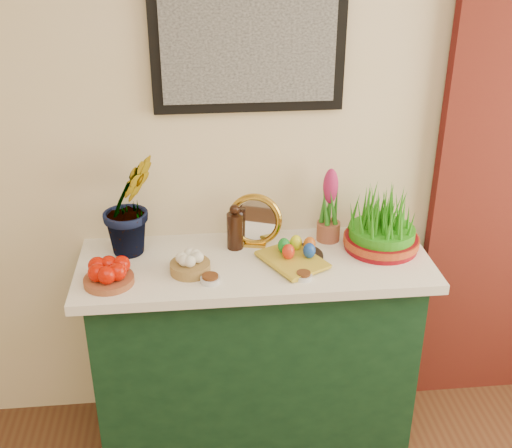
# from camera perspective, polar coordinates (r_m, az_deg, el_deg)

# --- Properties ---
(sideboard) EXTENTS (1.30, 0.45, 0.85)m
(sideboard) POSITION_cam_1_polar(r_m,az_deg,el_deg) (2.82, -0.11, -11.40)
(sideboard) COLOR #14391E
(sideboard) RESTS_ON ground
(tablecloth) EXTENTS (1.40, 0.55, 0.04)m
(tablecloth) POSITION_cam_1_polar(r_m,az_deg,el_deg) (2.57, -0.11, -3.51)
(tablecloth) COLOR white
(tablecloth) RESTS_ON sideboard
(hyacinth_green) EXTENTS (0.35, 0.34, 0.55)m
(hyacinth_green) POSITION_cam_1_polar(r_m,az_deg,el_deg) (2.55, -11.26, 3.04)
(hyacinth_green) COLOR #29781D
(hyacinth_green) RESTS_ON tablecloth
(apple_bowl) EXTENTS (0.20, 0.20, 0.09)m
(apple_bowl) POSITION_cam_1_polar(r_m,az_deg,el_deg) (2.44, -13.00, -4.37)
(apple_bowl) COLOR brown
(apple_bowl) RESTS_ON tablecloth
(garlic_basket) EXTENTS (0.17, 0.17, 0.09)m
(garlic_basket) POSITION_cam_1_polar(r_m,az_deg,el_deg) (2.46, -5.89, -3.56)
(garlic_basket) COLOR olive
(garlic_basket) RESTS_ON tablecloth
(vinegar_cruet) EXTENTS (0.07, 0.07, 0.19)m
(vinegar_cruet) POSITION_cam_1_polar(r_m,az_deg,el_deg) (2.61, -1.89, -0.45)
(vinegar_cruet) COLOR black
(vinegar_cruet) RESTS_ON tablecloth
(mirror) EXTENTS (0.23, 0.10, 0.23)m
(mirror) POSITION_cam_1_polar(r_m,az_deg,el_deg) (2.62, -0.10, 0.30)
(mirror) COLOR gold
(mirror) RESTS_ON tablecloth
(book) EXTENTS (0.27, 0.31, 0.03)m
(book) POSITION_cam_1_polar(r_m,az_deg,el_deg) (2.47, 1.46, -3.78)
(book) COLOR gold
(book) RESTS_ON tablecloth
(spice_dish_left) EXTENTS (0.08, 0.08, 0.03)m
(spice_dish_left) POSITION_cam_1_polar(r_m,az_deg,el_deg) (2.41, -4.08, -4.89)
(spice_dish_left) COLOR silver
(spice_dish_left) RESTS_ON tablecloth
(spice_dish_right) EXTENTS (0.07, 0.07, 0.03)m
(spice_dish_right) POSITION_cam_1_polar(r_m,az_deg,el_deg) (2.43, 4.24, -4.60)
(spice_dish_right) COLOR silver
(spice_dish_right) RESTS_ON tablecloth
(egg_plate) EXTENTS (0.27, 0.27, 0.08)m
(egg_plate) POSITION_cam_1_polar(r_m,az_deg,el_deg) (2.55, 3.70, -2.51)
(egg_plate) COLOR black
(egg_plate) RESTS_ON tablecloth
(hyacinth_pink) EXTENTS (0.10, 0.10, 0.32)m
(hyacinth_pink) POSITION_cam_1_polar(r_m,az_deg,el_deg) (2.66, 6.54, 1.37)
(hyacinth_pink) COLOR #995139
(hyacinth_pink) RESTS_ON tablecloth
(wheatgrass_sabzeh) EXTENTS (0.31, 0.31, 0.25)m
(wheatgrass_sabzeh) POSITION_cam_1_polar(r_m,az_deg,el_deg) (2.64, 11.20, 0.01)
(wheatgrass_sabzeh) COLOR maroon
(wheatgrass_sabzeh) RESTS_ON tablecloth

